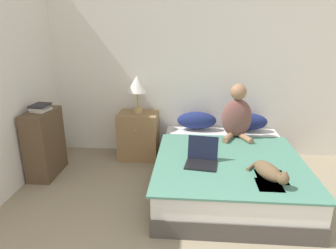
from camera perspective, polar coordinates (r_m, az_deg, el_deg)
name	(u,v)px	position (r m, az deg, el deg)	size (l,w,h in m)	color
wall_back	(197,64)	(4.18, 5.64, 11.31)	(5.04, 0.05, 2.55)	white
bed	(227,171)	(3.52, 11.11, -8.63)	(1.57, 1.92, 0.42)	#4C4742
pillow_near	(197,120)	(4.13, 5.49, 0.77)	(0.54, 0.22, 0.24)	navy
pillow_far	(247,122)	(4.20, 14.85, 0.52)	(0.54, 0.22, 0.24)	navy
person_sitting	(237,115)	(3.87, 12.99, 1.77)	(0.38, 0.37, 0.68)	brown
cat_tabby	(270,172)	(2.95, 18.81, -8.55)	(0.31, 0.54, 0.17)	brown
laptop_open	(202,159)	(3.13, 6.42, -6.48)	(0.35, 0.34, 0.26)	black
nightstand	(139,135)	(4.20, -5.61, -2.05)	(0.54, 0.43, 0.65)	#937047
table_lamp	(137,86)	(4.03, -5.89, 7.37)	(0.28, 0.28, 0.51)	tan
bookshelf	(45,143)	(3.96, -22.45, -3.35)	(0.28, 0.56, 0.82)	brown
book_stack_top	(40,108)	(3.83, -23.19, 2.99)	(0.20, 0.25, 0.08)	beige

